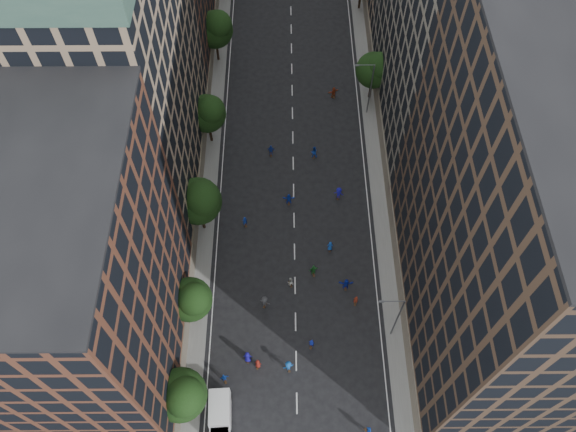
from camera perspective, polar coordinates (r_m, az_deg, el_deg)
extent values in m
plane|color=black|center=(78.16, 0.50, 7.70)|extent=(240.00, 240.00, 0.00)
cube|color=slate|center=(83.83, -7.97, 11.56)|extent=(4.00, 105.00, 0.15)
cube|color=slate|center=(84.12, 8.81, 11.62)|extent=(4.00, 105.00, 0.15)
cube|color=brown|center=(52.84, -20.21, -6.73)|extent=(14.00, 22.00, 30.00)
cube|color=#957C61|center=(64.84, -16.87, 13.54)|extent=(14.00, 26.00, 34.00)
cube|color=#473326|center=(52.85, 22.06, -1.07)|extent=(14.00, 30.00, 36.00)
cube|color=#6C6659|center=(72.24, 16.65, 18.37)|extent=(14.00, 28.00, 33.00)
cylinder|color=black|center=(60.55, -10.29, -18.29)|extent=(0.36, 0.36, 3.96)
sphere|color=black|center=(57.11, -10.87, -17.41)|extent=(5.20, 5.20, 5.20)
sphere|color=black|center=(55.63, -10.45, -17.61)|extent=(3.90, 3.90, 3.90)
cylinder|color=black|center=(63.75, -9.47, -9.58)|extent=(0.36, 0.36, 3.70)
sphere|color=black|center=(60.70, -9.92, -8.36)|extent=(4.80, 4.80, 4.80)
sphere|color=black|center=(59.33, -9.55, -8.32)|extent=(3.60, 3.60, 3.60)
cylinder|color=black|center=(68.96, -8.70, -0.26)|extent=(0.36, 0.36, 4.22)
sphere|color=black|center=(65.77, -9.13, 1.51)|extent=(5.60, 5.60, 5.60)
sphere|color=black|center=(64.21, -8.72, 1.79)|extent=(4.20, 4.20, 4.20)
cylinder|color=black|center=(77.35, -7.91, 8.51)|extent=(0.36, 0.36, 3.87)
sphere|color=black|center=(74.75, -8.23, 10.26)|extent=(5.00, 5.00, 5.00)
sphere|color=black|center=(73.42, -7.89, 10.65)|extent=(3.75, 3.75, 3.75)
cylinder|color=black|center=(88.50, -7.20, 16.43)|extent=(0.36, 0.36, 4.05)
sphere|color=black|center=(86.14, -7.48, 18.26)|extent=(5.40, 5.40, 5.40)
sphere|color=black|center=(84.80, -7.13, 18.75)|extent=(4.05, 4.05, 4.05)
cylinder|color=black|center=(83.08, 8.38, 12.73)|extent=(0.36, 0.36, 3.74)
sphere|color=black|center=(80.74, 8.69, 14.43)|extent=(5.00, 5.00, 5.00)
sphere|color=black|center=(79.63, 9.30, 14.82)|extent=(3.75, 3.75, 3.75)
cylinder|color=#595B60|center=(60.84, 11.04, -10.19)|extent=(0.18, 0.18, 9.00)
cylinder|color=#595B60|center=(56.53, 10.58, -8.52)|extent=(2.40, 0.12, 0.12)
cube|color=#595B60|center=(56.39, 9.46, -8.57)|extent=(0.50, 0.22, 0.15)
cylinder|color=#595B60|center=(79.06, 8.37, 12.54)|extent=(0.18, 0.18, 9.00)
cylinder|color=#595B60|center=(75.79, 7.88, 14.96)|extent=(2.40, 0.12, 0.12)
cube|color=#595B60|center=(75.68, 7.02, 14.95)|extent=(0.50, 0.22, 0.15)
cube|color=white|center=(60.49, -6.93, -18.91)|extent=(2.28, 3.72, 2.21)
cube|color=black|center=(59.77, -6.97, -20.91)|extent=(1.87, 1.39, 0.10)
cylinder|color=black|center=(61.97, -7.78, -17.88)|extent=(0.29, 0.78, 0.76)
cylinder|color=black|center=(61.77, -5.83, -17.85)|extent=(0.29, 0.78, 0.76)
imported|color=#181297|center=(62.21, -4.13, -14.10)|extent=(0.97, 0.65, 1.94)
imported|color=#1526AD|center=(62.77, 2.41, -12.78)|extent=(0.68, 0.55, 1.62)
imported|color=blue|center=(60.81, 8.11, -20.79)|extent=(1.01, 0.93, 1.69)
imported|color=blue|center=(61.83, 0.04, -15.02)|extent=(1.31, 0.99, 1.80)
imported|color=#1440A5|center=(61.93, -6.48, -16.03)|extent=(1.03, 0.69, 1.63)
imported|color=#122299|center=(65.64, 5.91, -6.90)|extent=(1.71, 0.58, 1.83)
imported|color=maroon|center=(62.13, -3.09, -14.75)|extent=(0.85, 0.66, 1.54)
imported|color=maroon|center=(65.10, 6.90, -8.47)|extent=(0.60, 0.43, 1.54)
imported|color=silver|center=(65.61, 0.23, -6.70)|extent=(0.89, 0.80, 1.50)
imported|color=#37383C|center=(64.40, -2.38, -8.71)|extent=(1.40, 1.14, 1.89)
imported|color=#1F6827|center=(66.09, 2.62, -5.52)|extent=(1.21, 0.72, 1.93)
imported|color=#1739BC|center=(71.25, 0.08, 1.73)|extent=(1.57, 0.51, 1.69)
imported|color=#1649B5|center=(67.94, 4.30, -3.07)|extent=(0.79, 0.55, 1.56)
imported|color=#123099|center=(69.67, -4.41, -0.54)|extent=(0.72, 0.61, 1.66)
imported|color=#163EB5|center=(75.69, 2.64, 6.50)|extent=(0.94, 0.74, 1.91)
imported|color=#151294|center=(71.90, 5.17, 2.31)|extent=(1.39, 1.04, 1.92)
imported|color=#132E9A|center=(75.89, -1.73, 6.67)|extent=(1.07, 0.49, 1.80)
imported|color=#A63B1B|center=(83.29, 4.66, 12.39)|extent=(1.68, 1.12, 1.73)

